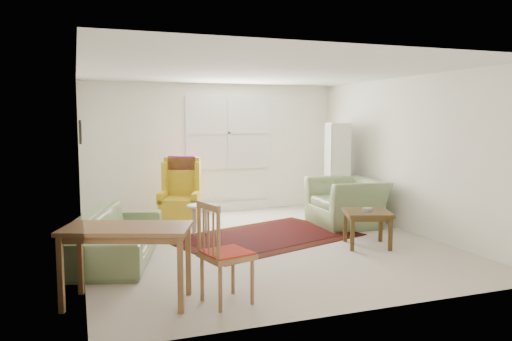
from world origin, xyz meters
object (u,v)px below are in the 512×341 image
object	(u,v)px
wingback_chair	(180,190)
desk	(128,265)
stool	(198,219)
armchair	(347,197)
cabinet	(337,169)
coffee_table	(367,228)
desk_chair	(227,252)
sofa	(119,225)

from	to	relation	value
wingback_chair	desk	size ratio (longest dim) A/B	0.95
wingback_chair	stool	xyz separation A→B (m)	(0.12, -0.87, -0.35)
armchair	cabinet	xyz separation A→B (m)	(0.28, 0.85, 0.40)
coffee_table	stool	size ratio (longest dim) A/B	1.34
stool	cabinet	xyz separation A→B (m)	(2.85, 0.64, 0.64)
coffee_table	cabinet	distance (m)	2.43
armchair	desk_chair	size ratio (longest dim) A/B	1.20
coffee_table	armchair	bearing A→B (deg)	71.43
desk	coffee_table	bearing A→B (deg)	18.00
sofa	coffee_table	world-z (taller)	sofa
sofa	stool	xyz separation A→B (m)	(1.29, 1.00, -0.20)
sofa	desk	distance (m)	1.72
sofa	desk_chair	distance (m)	2.22
wingback_chair	desk	xyz separation A→B (m)	(-1.23, -3.59, -0.19)
armchair	coffee_table	world-z (taller)	armchair
desk	desk_chair	distance (m)	0.99
sofa	coffee_table	size ratio (longest dim) A/B	3.46
sofa	desk	bearing A→B (deg)	-166.52
armchair	stool	xyz separation A→B (m)	(-2.57, 0.21, -0.24)
armchair	wingback_chair	size ratio (longest dim) A/B	1.05
sofa	armchair	xyz separation A→B (m)	(3.86, 0.78, 0.04)
cabinet	stool	bearing A→B (deg)	-149.71
sofa	coffee_table	distance (m)	3.45
sofa	desk_chair	bearing A→B (deg)	-141.44
stool	sofa	bearing A→B (deg)	-142.35
coffee_table	sofa	bearing A→B (deg)	170.04
sofa	cabinet	bearing A→B (deg)	-52.99
wingback_chair	coffee_table	world-z (taller)	wingback_chair
sofa	armchair	size ratio (longest dim) A/B	1.78
coffee_table	desk	distance (m)	3.64
armchair	wingback_chair	distance (m)	2.90
sofa	desk_chair	xyz separation A→B (m)	(0.87, -2.04, 0.07)
desk	sofa	bearing A→B (deg)	87.98
armchair	desk	xyz separation A→B (m)	(-3.92, -2.50, -0.09)
stool	cabinet	bearing A→B (deg)	12.59
armchair	coffee_table	bearing A→B (deg)	-17.07
wingback_chair	desk_chair	size ratio (longest dim) A/B	1.14
stool	desk_chair	world-z (taller)	desk_chair
armchair	coffee_table	size ratio (longest dim) A/B	1.94
coffee_table	cabinet	world-z (taller)	cabinet
armchair	stool	size ratio (longest dim) A/B	2.60
stool	cabinet	size ratio (longest dim) A/B	0.27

